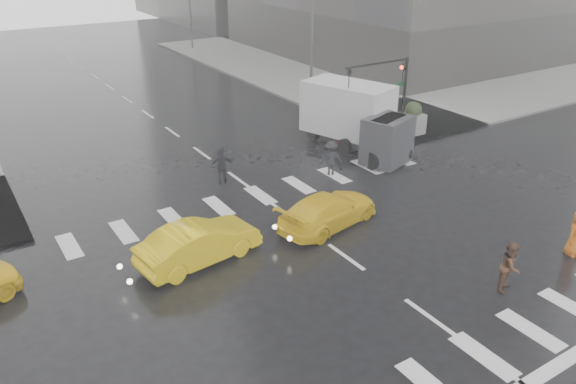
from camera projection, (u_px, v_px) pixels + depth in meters
ground at (346, 257)px, 19.66m from camera, size 120.00×120.00×0.00m
sidewalk_ne at (407, 80)px, 42.51m from camera, size 35.00×35.00×0.15m
road_markings at (346, 257)px, 19.65m from camera, size 18.00×48.00×0.01m
traffic_signal_pole at (391, 84)px, 28.81m from camera, size 4.45×0.42×4.50m
street_lamp_near at (311, 22)px, 36.61m from camera, size 2.15×0.22×9.00m
planter_west at (356, 131)px, 28.92m from camera, size 1.10×1.10×1.80m
planter_mid at (385, 125)px, 29.90m from camera, size 1.10×1.10×1.80m
planter_east at (413, 119)px, 30.87m from camera, size 1.10×1.10×1.80m
pedestrian_brown at (511, 266)px, 17.53m from camera, size 1.01×0.92×1.69m
pedestrian_orange at (576, 233)px, 19.47m from camera, size 0.85×0.58×1.67m
pedestrian_far_a at (222, 166)px, 24.98m from camera, size 1.16×0.96×1.71m
pedestrian_far_b at (331, 158)px, 25.96m from camera, size 1.20×0.96×1.64m
taxi_mid at (199, 243)px, 19.11m from camera, size 4.52×2.13×1.43m
taxi_rear at (328, 210)px, 21.50m from camera, size 4.26×2.64×1.30m
box_truck at (358, 117)px, 28.50m from camera, size 2.35×6.27×3.33m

